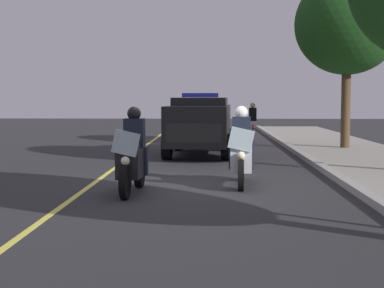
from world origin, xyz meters
name	(u,v)px	position (x,y,z in m)	size (l,w,h in m)	color
ground_plane	(192,186)	(0.00, 0.00, 0.00)	(80.00, 80.00, 0.00)	#28282B
curb_strip	(347,183)	(0.00, 3.32, 0.07)	(48.00, 0.24, 0.15)	#9E9B93
lane_stripe_center	(91,185)	(0.00, -2.19, 0.00)	(48.00, 0.12, 0.01)	#E0D14C
police_motorcycle_lead_left	(133,158)	(0.91, -1.15, 0.70)	(2.14, 0.60, 1.72)	black
police_motorcycle_lead_right	(241,153)	(-0.15, 1.06, 0.70)	(2.14, 0.60, 1.72)	black
police_suv	(200,123)	(-6.82, 0.04, 1.07)	(5.00, 2.29, 2.05)	black
cyclist_background	(253,123)	(-11.94, 2.14, 0.84)	(1.76, 0.33, 1.69)	black
tree_far_back	(347,25)	(-8.70, 5.25, 4.49)	(3.75, 3.75, 6.21)	#4C3823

